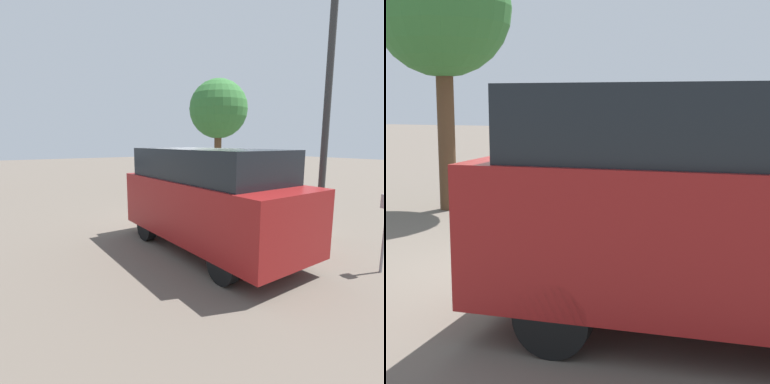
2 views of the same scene
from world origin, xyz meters
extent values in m
plane|color=#60564C|center=(0.00, 0.00, 0.00)|extent=(80.00, 80.00, 0.00)
cylinder|color=gray|center=(0.15, 0.40, 0.49)|extent=(0.05, 0.05, 0.98)
cube|color=gray|center=(0.15, 0.40, 1.11)|extent=(0.21, 0.13, 0.26)
sphere|color=navy|center=(0.15, 0.40, 1.26)|extent=(0.11, 0.11, 0.11)
cylinder|color=gray|center=(5.15, 0.62, 0.61)|extent=(0.05, 0.05, 1.23)
cube|color=beige|center=(3.17, 1.59, 0.28)|extent=(0.44, 0.44, 0.55)
cylinder|color=#2D2D2D|center=(3.17, 1.59, 3.46)|extent=(0.17, 0.17, 5.82)
cube|color=maroon|center=(2.40, -1.39, 0.98)|extent=(4.74, 2.05, 1.28)
cube|color=black|center=(2.28, -1.39, 1.95)|extent=(3.80, 1.86, 0.67)
cube|color=orange|center=(4.67, -0.70, 0.49)|extent=(0.08, 0.12, 0.20)
cylinder|color=black|center=(3.82, -0.51, 0.34)|extent=(0.68, 0.25, 0.67)
cylinder|color=black|center=(3.88, -2.17, 0.34)|extent=(0.68, 0.25, 0.67)
cylinder|color=black|center=(0.92, -0.60, 0.34)|extent=(0.68, 0.25, 0.67)
cylinder|color=black|center=(0.98, -2.27, 0.34)|extent=(0.68, 0.25, 0.67)
cylinder|color=#513823|center=(-3.47, 3.45, 1.50)|extent=(0.33, 0.33, 2.99)
sphere|color=#337033|center=(-3.47, 3.45, 3.92)|extent=(2.66, 2.66, 2.66)
cylinder|color=red|center=(3.68, 0.55, 0.30)|extent=(0.22, 0.22, 0.59)
sphere|color=red|center=(3.68, 0.55, 0.65)|extent=(0.19, 0.19, 0.19)
camera|label=1|loc=(7.65, -5.29, 2.43)|focal=28.00mm
camera|label=2|loc=(2.69, -6.68, 2.14)|focal=55.00mm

